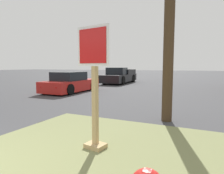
# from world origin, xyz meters

# --- Properties ---
(grass_corner_patch) EXTENTS (5.28, 4.99, 0.08)m
(grass_corner_patch) POSITION_xyz_m (1.93, 1.68, 0.04)
(grass_corner_patch) COLOR olive
(grass_corner_patch) RESTS_ON ground
(stop_sign) EXTENTS (0.69, 0.34, 2.21)m
(stop_sign) POSITION_xyz_m (1.49, 2.19, 1.15)
(stop_sign) COLOR tan
(stop_sign) RESTS_ON grass_corner_patch
(manhole_cover) EXTENTS (0.70, 0.70, 0.02)m
(manhole_cover) POSITION_xyz_m (-0.57, 3.24, 0.01)
(manhole_cover) COLOR black
(manhole_cover) RESTS_ON ground
(parked_sedan_red) EXTENTS (1.91, 4.19, 1.25)m
(parked_sedan_red) POSITION_xyz_m (-4.34, 9.24, 0.54)
(parked_sedan_red) COLOR red
(parked_sedan_red) RESTS_ON ground
(pickup_truck_black) EXTENTS (2.23, 5.58, 1.48)m
(pickup_truck_black) POSITION_xyz_m (-4.15, 16.54, 0.62)
(pickup_truck_black) COLOR black
(pickup_truck_black) RESTS_ON ground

